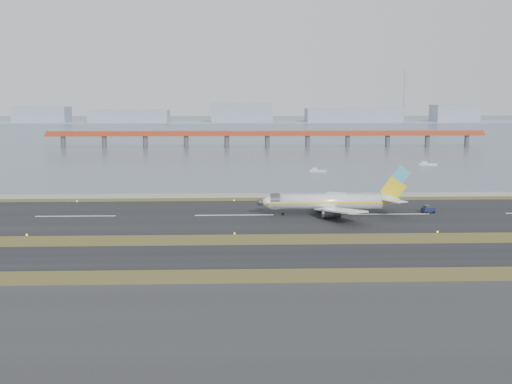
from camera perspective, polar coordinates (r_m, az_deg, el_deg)
ground at (r=133.41m, az=-1.91°, el=-4.48°), size 1000.00×1000.00×0.00m
apron_strip at (r=80.75m, az=-1.81°, el=-13.25°), size 1000.00×50.00×0.10m
taxiway_strip at (r=121.73m, az=-1.90°, el=-5.72°), size 1000.00×18.00×0.10m
runway_strip at (r=162.77m, az=-1.94°, el=-2.09°), size 1000.00×45.00×0.10m
seawall at (r=192.27m, az=-1.96°, el=-0.31°), size 1000.00×2.50×1.00m
bay_water at (r=590.75m, az=-2.03°, el=5.60°), size 1400.00×800.00×1.30m
red_pier at (r=381.21m, az=1.00°, el=5.10°), size 260.00×5.00×10.20m
far_shoreline at (r=750.50m, az=-0.99°, el=6.69°), size 1400.00×80.00×60.50m
airliner at (r=163.56m, az=6.79°, el=-0.88°), size 38.52×32.89×12.80m
pushback_tug at (r=171.70m, az=15.04°, el=-1.49°), size 3.69×2.85×2.08m
workboat_near at (r=257.00m, az=5.51°, el=1.89°), size 7.12×4.69×1.66m
workboat_far at (r=290.07m, az=15.01°, el=2.41°), size 8.06×4.64×1.87m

